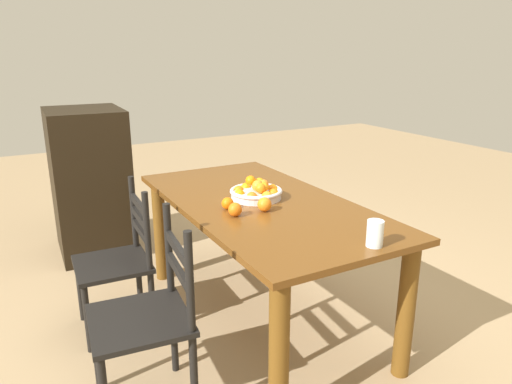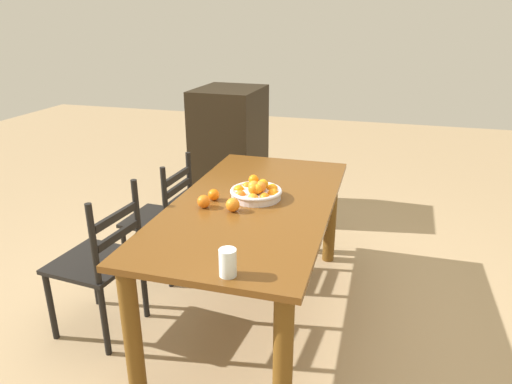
{
  "view_description": "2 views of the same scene",
  "coord_description": "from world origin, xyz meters",
  "px_view_note": "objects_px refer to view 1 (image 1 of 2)",
  "views": [
    {
      "loc": [
        -2.28,
        1.29,
        1.62
      ],
      "look_at": [
        0.06,
        0.0,
        0.81
      ],
      "focal_mm": 33.0,
      "sensor_mm": 36.0,
      "label": 1
    },
    {
      "loc": [
        -2.43,
        -0.71,
        1.81
      ],
      "look_at": [
        0.06,
        0.0,
        0.81
      ],
      "focal_mm": 32.51,
      "sensor_mm": 36.0,
      "label": 2
    }
  ],
  "objects_px": {
    "orange_loose_0": "(228,203)",
    "orange_loose_2": "(264,204)",
    "dining_table": "(261,222)",
    "chair_near_window": "(120,261)",
    "orange_loose_1": "(235,210)",
    "cabinet": "(90,182)",
    "fruit_bowl": "(257,192)",
    "drinking_glass": "(375,233)",
    "chair_by_cabinet": "(149,319)"
  },
  "relations": [
    {
      "from": "dining_table",
      "to": "orange_loose_0",
      "type": "relative_size",
      "value": 26.6
    },
    {
      "from": "chair_near_window",
      "to": "orange_loose_2",
      "type": "xyz_separation_m",
      "value": [
        -0.49,
        -0.7,
        0.38
      ]
    },
    {
      "from": "dining_table",
      "to": "orange_loose_2",
      "type": "relative_size",
      "value": 22.97
    },
    {
      "from": "chair_by_cabinet",
      "to": "drinking_glass",
      "type": "height_order",
      "value": "chair_by_cabinet"
    },
    {
      "from": "dining_table",
      "to": "chair_near_window",
      "type": "height_order",
      "value": "chair_near_window"
    },
    {
      "from": "dining_table",
      "to": "chair_near_window",
      "type": "relative_size",
      "value": 2.04
    },
    {
      "from": "orange_loose_1",
      "to": "orange_loose_2",
      "type": "relative_size",
      "value": 0.95
    },
    {
      "from": "dining_table",
      "to": "orange_loose_1",
      "type": "height_order",
      "value": "orange_loose_1"
    },
    {
      "from": "fruit_bowl",
      "to": "dining_table",
      "type": "bearing_deg",
      "value": 176.49
    },
    {
      "from": "dining_table",
      "to": "orange_loose_0",
      "type": "bearing_deg",
      "value": 98.76
    },
    {
      "from": "cabinet",
      "to": "fruit_bowl",
      "type": "distance_m",
      "value": 1.71
    },
    {
      "from": "fruit_bowl",
      "to": "orange_loose_2",
      "type": "distance_m",
      "value": 0.23
    },
    {
      "from": "orange_loose_0",
      "to": "dining_table",
      "type": "bearing_deg",
      "value": -81.24
    },
    {
      "from": "cabinet",
      "to": "orange_loose_0",
      "type": "bearing_deg",
      "value": -162.15
    },
    {
      "from": "orange_loose_0",
      "to": "orange_loose_1",
      "type": "xyz_separation_m",
      "value": [
        -0.12,
        0.01,
        0.0
      ]
    },
    {
      "from": "dining_table",
      "to": "orange_loose_2",
      "type": "xyz_separation_m",
      "value": [
        -0.16,
        0.07,
        0.17
      ]
    },
    {
      "from": "fruit_bowl",
      "to": "orange_loose_2",
      "type": "xyz_separation_m",
      "value": [
        -0.22,
        0.08,
        -0.0
      ]
    },
    {
      "from": "chair_near_window",
      "to": "cabinet",
      "type": "bearing_deg",
      "value": 179.64
    },
    {
      "from": "dining_table",
      "to": "chair_near_window",
      "type": "distance_m",
      "value": 0.86
    },
    {
      "from": "orange_loose_0",
      "to": "orange_loose_1",
      "type": "height_order",
      "value": "orange_loose_1"
    },
    {
      "from": "chair_near_window",
      "to": "drinking_glass",
      "type": "bearing_deg",
      "value": 41.26
    },
    {
      "from": "fruit_bowl",
      "to": "cabinet",
      "type": "bearing_deg",
      "value": 24.41
    },
    {
      "from": "dining_table",
      "to": "orange_loose_1",
      "type": "relative_size",
      "value": 24.15
    },
    {
      "from": "orange_loose_0",
      "to": "orange_loose_1",
      "type": "distance_m",
      "value": 0.12
    },
    {
      "from": "orange_loose_1",
      "to": "cabinet",
      "type": "bearing_deg",
      "value": 14.3
    },
    {
      "from": "cabinet",
      "to": "orange_loose_2",
      "type": "bearing_deg",
      "value": -158.44
    },
    {
      "from": "orange_loose_0",
      "to": "orange_loose_2",
      "type": "relative_size",
      "value": 0.86
    },
    {
      "from": "cabinet",
      "to": "chair_by_cabinet",
      "type": "bearing_deg",
      "value": 178.73
    },
    {
      "from": "cabinet",
      "to": "drinking_glass",
      "type": "xyz_separation_m",
      "value": [
        -2.42,
        -0.82,
        0.24
      ]
    },
    {
      "from": "drinking_glass",
      "to": "orange_loose_1",
      "type": "bearing_deg",
      "value": 29.53
    },
    {
      "from": "chair_near_window",
      "to": "cabinet",
      "type": "height_order",
      "value": "cabinet"
    },
    {
      "from": "chair_by_cabinet",
      "to": "fruit_bowl",
      "type": "relative_size",
      "value": 2.96
    },
    {
      "from": "chair_by_cabinet",
      "to": "orange_loose_0",
      "type": "bearing_deg",
      "value": 128.07
    },
    {
      "from": "fruit_bowl",
      "to": "orange_loose_0",
      "type": "xyz_separation_m",
      "value": [
        -0.09,
        0.24,
        -0.01
      ]
    },
    {
      "from": "fruit_bowl",
      "to": "orange_loose_1",
      "type": "xyz_separation_m",
      "value": [
        -0.22,
        0.25,
        -0.0
      ]
    },
    {
      "from": "chair_near_window",
      "to": "chair_by_cabinet",
      "type": "bearing_deg",
      "value": -0.17
    },
    {
      "from": "chair_by_cabinet",
      "to": "orange_loose_2",
      "type": "relative_size",
      "value": 11.73
    },
    {
      "from": "drinking_glass",
      "to": "orange_loose_2",
      "type": "bearing_deg",
      "value": 16.78
    },
    {
      "from": "orange_loose_0",
      "to": "drinking_glass",
      "type": "bearing_deg",
      "value": -155.34
    },
    {
      "from": "fruit_bowl",
      "to": "chair_near_window",
      "type": "bearing_deg",
      "value": 71.26
    },
    {
      "from": "dining_table",
      "to": "chair_near_window",
      "type": "xyz_separation_m",
      "value": [
        0.32,
        0.77,
        -0.21
      ]
    },
    {
      "from": "chair_near_window",
      "to": "orange_loose_2",
      "type": "bearing_deg",
      "value": 58.3
    },
    {
      "from": "orange_loose_2",
      "to": "orange_loose_0",
      "type": "bearing_deg",
      "value": 51.62
    },
    {
      "from": "chair_by_cabinet",
      "to": "orange_loose_1",
      "type": "height_order",
      "value": "chair_by_cabinet"
    },
    {
      "from": "orange_loose_0",
      "to": "orange_loose_2",
      "type": "bearing_deg",
      "value": -128.38
    },
    {
      "from": "dining_table",
      "to": "orange_loose_0",
      "type": "height_order",
      "value": "orange_loose_0"
    },
    {
      "from": "chair_by_cabinet",
      "to": "fruit_bowl",
      "type": "bearing_deg",
      "value": 125.17
    },
    {
      "from": "fruit_bowl",
      "to": "orange_loose_0",
      "type": "distance_m",
      "value": 0.26
    },
    {
      "from": "chair_by_cabinet",
      "to": "orange_loose_0",
      "type": "relative_size",
      "value": 13.59
    },
    {
      "from": "cabinet",
      "to": "orange_loose_2",
      "type": "relative_size",
      "value": 14.96
    }
  ]
}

